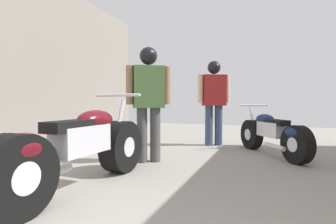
{
  "coord_description": "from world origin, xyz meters",
  "views": [
    {
      "loc": [
        0.77,
        0.2,
        0.9
      ],
      "look_at": [
        -0.48,
        3.47,
        0.78
      ],
      "focal_mm": 27.81,
      "sensor_mm": 36.0,
      "label": 1
    }
  ],
  "objects_px": {
    "motorcycle_maroon_cruiser": "(79,150)",
    "mechanic_with_helmet": "(214,95)",
    "mechanic_in_blue": "(149,93)",
    "motorcycle_black_naked": "(273,134)"
  },
  "relations": [
    {
      "from": "motorcycle_maroon_cruiser",
      "to": "mechanic_with_helmet",
      "type": "bearing_deg",
      "value": 77.65
    },
    {
      "from": "motorcycle_maroon_cruiser",
      "to": "motorcycle_black_naked",
      "type": "bearing_deg",
      "value": 54.2
    },
    {
      "from": "mechanic_in_blue",
      "to": "mechanic_with_helmet",
      "type": "bearing_deg",
      "value": 71.76
    },
    {
      "from": "motorcycle_maroon_cruiser",
      "to": "motorcycle_black_naked",
      "type": "height_order",
      "value": "motorcycle_maroon_cruiser"
    },
    {
      "from": "motorcycle_maroon_cruiser",
      "to": "mechanic_with_helmet",
      "type": "xyz_separation_m",
      "value": [
        0.74,
        3.39,
        0.66
      ]
    },
    {
      "from": "mechanic_in_blue",
      "to": "mechanic_with_helmet",
      "type": "relative_size",
      "value": 0.98
    },
    {
      "from": "motorcycle_maroon_cruiser",
      "to": "mechanic_in_blue",
      "type": "relative_size",
      "value": 1.25
    },
    {
      "from": "motorcycle_maroon_cruiser",
      "to": "mechanic_with_helmet",
      "type": "distance_m",
      "value": 3.53
    },
    {
      "from": "motorcycle_maroon_cruiser",
      "to": "mechanic_in_blue",
      "type": "bearing_deg",
      "value": 85.84
    },
    {
      "from": "mechanic_with_helmet",
      "to": "motorcycle_maroon_cruiser",
      "type": "bearing_deg",
      "value": -102.35
    }
  ]
}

